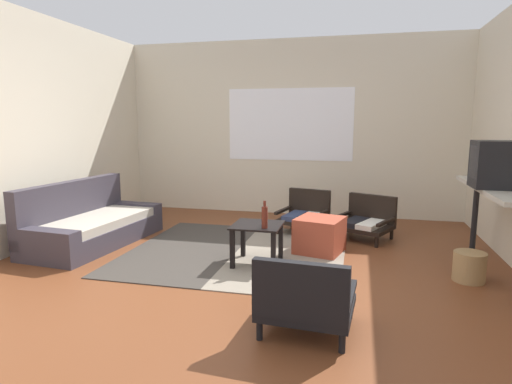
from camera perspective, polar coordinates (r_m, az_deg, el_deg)
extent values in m
plane|color=brown|center=(4.07, -2.57, -11.53)|extent=(7.80, 7.80, 0.00)
cube|color=beige|center=(6.80, 4.57, 8.44)|extent=(5.60, 0.12, 2.70)
cube|color=white|center=(6.74, 4.49, 8.93)|extent=(1.94, 0.01, 1.10)
cube|color=beige|center=(5.43, -29.99, 7.03)|extent=(0.12, 6.60, 2.70)
cube|color=#38332D|center=(5.07, -9.08, -7.37)|extent=(1.19, 2.29, 0.01)
cube|color=gray|center=(4.75, 4.40, -8.41)|extent=(1.19, 2.29, 0.01)
cube|color=#38333D|center=(5.50, -20.49, -5.28)|extent=(0.93, 1.79, 0.24)
cube|color=#B2A899|center=(5.44, -20.35, -3.60)|extent=(0.81, 1.61, 0.10)
cube|color=#38333D|center=(5.65, -23.28, -1.82)|extent=(0.29, 1.74, 0.63)
cube|color=#38333D|center=(6.09, -15.95, -3.06)|extent=(0.79, 0.25, 0.37)
cube|color=#38333D|center=(4.93, -26.22, -6.55)|extent=(0.79, 0.25, 0.37)
cube|color=black|center=(4.36, 0.19, -4.43)|extent=(0.49, 0.48, 0.02)
cube|color=black|center=(4.65, -1.73, -6.24)|extent=(0.04, 0.04, 0.40)
cube|color=black|center=(4.56, 3.32, -6.56)|extent=(0.04, 0.04, 0.40)
cube|color=black|center=(4.28, -3.17, -7.65)|extent=(0.04, 0.04, 0.40)
cube|color=black|center=(4.18, 2.32, -8.04)|extent=(0.04, 0.04, 0.40)
cylinder|color=black|center=(5.41, 7.76, -5.53)|extent=(0.04, 0.04, 0.15)
cylinder|color=black|center=(5.59, 2.95, -4.96)|extent=(0.04, 0.04, 0.15)
cylinder|color=black|center=(5.83, 9.32, -4.46)|extent=(0.04, 0.04, 0.15)
cylinder|color=black|center=(6.00, 4.82, -3.98)|extent=(0.04, 0.04, 0.15)
cube|color=black|center=(5.68, 6.23, -3.76)|extent=(0.69, 0.67, 0.05)
cube|color=silver|center=(5.61, 7.12, -3.35)|extent=(0.30, 0.52, 0.06)
cube|color=#2D3856|center=(5.69, 5.22, -3.16)|extent=(0.30, 0.52, 0.06)
cube|color=black|center=(5.86, 7.13, -1.34)|extent=(0.58, 0.21, 0.36)
cube|color=black|center=(5.57, 8.82, -2.87)|extent=(0.18, 0.54, 0.04)
cube|color=black|center=(5.76, 3.76, -2.38)|extent=(0.18, 0.54, 0.04)
cylinder|color=black|center=(3.46, 3.01, -14.23)|extent=(0.04, 0.04, 0.13)
cylinder|color=black|center=(3.38, 12.37, -15.06)|extent=(0.04, 0.04, 0.13)
cylinder|color=black|center=(3.02, 0.47, -17.91)|extent=(0.04, 0.04, 0.13)
cylinder|color=black|center=(2.93, 11.39, -19.07)|extent=(0.04, 0.04, 0.13)
cube|color=black|center=(3.14, 6.83, -14.98)|extent=(0.67, 0.63, 0.05)
cube|color=beige|center=(3.16, 4.90, -13.73)|extent=(0.24, 0.54, 0.06)
cube|color=brown|center=(3.12, 8.96, -14.10)|extent=(0.24, 0.54, 0.06)
cube|color=black|center=(2.82, 5.88, -13.05)|extent=(0.63, 0.11, 0.39)
cube|color=black|center=(3.16, 1.50, -12.52)|extent=(0.09, 0.59, 0.04)
cube|color=black|center=(3.06, 12.43, -13.47)|extent=(0.09, 0.59, 0.04)
cylinder|color=black|center=(5.22, 15.75, -6.42)|extent=(0.04, 0.04, 0.13)
cylinder|color=black|center=(5.44, 10.44, -5.58)|extent=(0.04, 0.04, 0.13)
cylinder|color=black|center=(5.63, 17.59, -5.35)|extent=(0.04, 0.04, 0.13)
cylinder|color=black|center=(5.84, 12.59, -4.62)|extent=(0.04, 0.04, 0.13)
cube|color=black|center=(5.50, 14.12, -4.56)|extent=(0.80, 0.76, 0.05)
cube|color=silver|center=(5.43, 15.10, -4.19)|extent=(0.39, 0.52, 0.06)
cube|color=black|center=(5.52, 13.02, -3.89)|extent=(0.39, 0.52, 0.06)
cube|color=black|center=(5.68, 15.21, -2.11)|extent=(0.60, 0.33, 0.35)
cube|color=black|center=(5.37, 17.01, -3.77)|extent=(0.27, 0.51, 0.04)
cube|color=black|center=(5.60, 11.44, -3.01)|extent=(0.27, 0.51, 0.04)
cube|color=#993D28|center=(4.86, 8.47, -5.72)|extent=(0.58, 0.58, 0.40)
cube|color=#B2AD9E|center=(4.51, 29.73, 0.34)|extent=(0.42, 1.65, 0.04)
cylinder|color=black|center=(5.31, 27.10, -2.99)|extent=(0.06, 0.06, 0.82)
cube|color=black|center=(4.41, 30.27, 3.15)|extent=(0.53, 0.34, 0.42)
cube|color=black|center=(4.34, 27.00, 3.59)|extent=(0.01, 0.27, 0.30)
cylinder|color=#935B38|center=(4.85, 28.65, 2.51)|extent=(0.24, 0.24, 0.22)
cylinder|color=#935B38|center=(4.84, 28.80, 4.38)|extent=(0.10, 0.10, 0.10)
cylinder|color=#5B2319|center=(4.18, 1.15, -3.41)|extent=(0.06, 0.06, 0.21)
cylinder|color=#5B2319|center=(4.15, 1.16, -1.57)|extent=(0.03, 0.03, 0.06)
cylinder|color=#9E7A4C|center=(4.44, 26.51, -8.88)|extent=(0.28, 0.28, 0.27)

